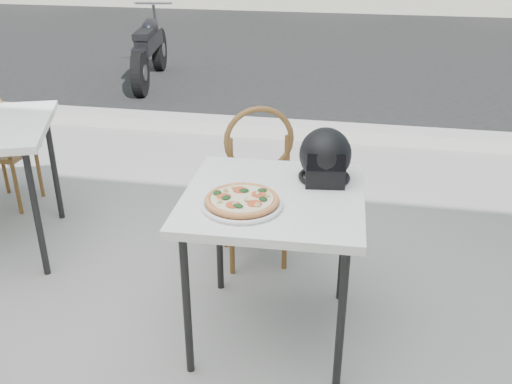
% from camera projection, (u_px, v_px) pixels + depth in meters
% --- Properties ---
extents(ground, '(80.00, 80.00, 0.00)m').
position_uv_depth(ground, '(155.00, 338.00, 2.77)').
color(ground, gray).
rests_on(ground, ground).
extents(street_asphalt, '(30.00, 8.00, 0.00)m').
position_uv_depth(street_asphalt, '(309.00, 49.00, 8.97)').
color(street_asphalt, black).
rests_on(street_asphalt, ground).
extents(curb, '(30.00, 0.25, 0.12)m').
position_uv_depth(curb, '(264.00, 128.00, 5.40)').
color(curb, '#A6A29B').
rests_on(curb, ground).
extents(cafe_table_main, '(0.82, 0.82, 0.75)m').
position_uv_depth(cafe_table_main, '(273.00, 208.00, 2.53)').
color(cafe_table_main, white).
rests_on(cafe_table_main, ground).
extents(plate, '(0.45, 0.45, 0.02)m').
position_uv_depth(plate, '(242.00, 205.00, 2.38)').
color(plate, white).
rests_on(plate, cafe_table_main).
extents(pizza, '(0.41, 0.41, 0.04)m').
position_uv_depth(pizza, '(242.00, 199.00, 2.37)').
color(pizza, '#DD8F51').
rests_on(pizza, plate).
extents(helmet, '(0.27, 0.28, 0.25)m').
position_uv_depth(helmet, '(325.00, 158.00, 2.59)').
color(helmet, black).
rests_on(helmet, cafe_table_main).
extents(cafe_chair_main, '(0.49, 0.49, 0.99)m').
position_uv_depth(cafe_chair_main, '(256.00, 178.00, 3.14)').
color(cafe_chair_main, brown).
rests_on(cafe_chair_main, ground).
extents(motorcycle, '(0.52, 1.82, 0.91)m').
position_uv_depth(motorcycle, '(150.00, 50.00, 6.99)').
color(motorcycle, black).
rests_on(motorcycle, street_asphalt).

